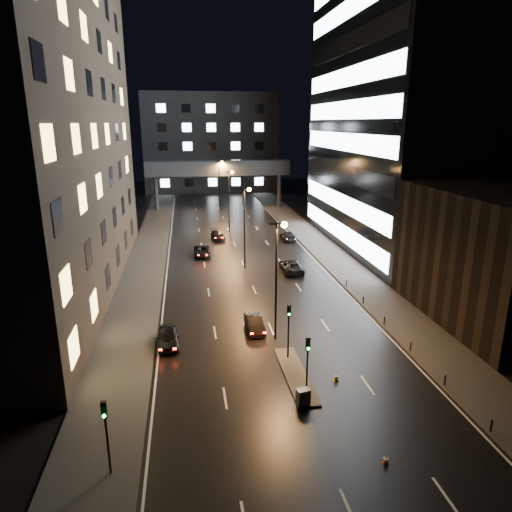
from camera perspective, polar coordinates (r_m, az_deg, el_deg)
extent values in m
plane|color=black|center=(69.19, -2.71, 1.53)|extent=(160.00, 160.00, 0.00)
cube|color=#383533|center=(64.22, -13.37, -0.01)|extent=(5.00, 110.00, 0.15)
cube|color=#383533|center=(66.90, 8.47, 0.92)|extent=(5.00, 110.00, 0.15)
cube|color=#2D2319|center=(52.89, -27.13, 17.18)|extent=(15.00, 48.00, 40.00)
cube|color=black|center=(46.14, 27.43, -0.19)|extent=(10.00, 18.00, 12.00)
cube|color=black|center=(70.41, 19.39, 19.42)|extent=(20.00, 36.00, 45.00)
cube|color=#333335|center=(124.83, -5.76, 13.90)|extent=(34.00, 14.00, 25.00)
cube|color=#333335|center=(97.21, -4.73, 10.88)|extent=(30.00, 3.00, 3.00)
cylinder|color=#333335|center=(97.74, -12.35, 7.64)|extent=(0.80, 0.80, 7.00)
cylinder|color=#333335|center=(99.59, 2.89, 8.15)|extent=(0.80, 0.80, 7.00)
cube|color=#383533|center=(34.31, 4.95, -14.58)|extent=(1.60, 8.00, 0.15)
cylinder|color=black|center=(35.57, 4.06, -10.02)|extent=(0.12, 0.12, 3.50)
cube|color=black|center=(34.65, 4.13, -6.76)|extent=(0.28, 0.22, 0.90)
sphere|color=#0CFF33|center=(34.63, 4.18, -7.27)|extent=(0.18, 0.18, 0.18)
cylinder|color=black|center=(30.89, 6.38, -14.47)|extent=(0.12, 0.12, 3.50)
cube|color=black|center=(29.82, 6.52, -10.84)|extent=(0.28, 0.22, 0.90)
sphere|color=#0CFF33|center=(29.83, 6.57, -11.44)|extent=(0.18, 0.18, 0.18)
cylinder|color=black|center=(26.36, -18.01, -21.74)|extent=(0.12, 0.12, 3.50)
cube|color=black|center=(25.09, -18.47, -17.76)|extent=(0.28, 0.22, 0.90)
sphere|color=#0CFF33|center=(25.13, -18.46, -18.47)|extent=(0.18, 0.18, 0.18)
cylinder|color=black|center=(31.85, 27.33, -18.43)|extent=(0.12, 0.12, 0.90)
cylinder|color=black|center=(35.28, 22.54, -14.24)|extent=(0.12, 0.12, 0.90)
cylinder|color=black|center=(39.05, 18.76, -10.76)|extent=(0.12, 0.12, 0.90)
cylinder|color=black|center=(43.07, 15.74, -7.87)|extent=(0.12, 0.12, 0.90)
cylinder|color=black|center=(47.28, 13.27, -5.47)|extent=(0.12, 0.12, 0.90)
cylinder|color=black|center=(51.63, 11.23, -3.46)|extent=(0.12, 0.12, 0.90)
cylinder|color=black|center=(37.44, 2.52, -3.45)|extent=(0.18, 0.18, 10.00)
cylinder|color=black|center=(36.06, 2.62, 4.05)|extent=(1.20, 0.12, 0.12)
sphere|color=#FF9E38|center=(36.20, 3.55, 3.92)|extent=(0.50, 0.50, 0.50)
cylinder|color=black|center=(56.42, -1.45, 3.36)|extent=(0.18, 0.18, 10.00)
cylinder|color=black|center=(55.51, -1.49, 8.40)|extent=(1.20, 0.12, 0.12)
sphere|color=#FF9E38|center=(55.60, -0.87, 8.31)|extent=(0.50, 0.50, 0.50)
cylinder|color=black|center=(75.92, -3.42, 6.71)|extent=(0.18, 0.18, 10.00)
cylinder|color=black|center=(75.25, -3.48, 10.47)|extent=(1.20, 0.12, 0.12)
sphere|color=#FF9E38|center=(75.31, -3.02, 10.41)|extent=(0.50, 0.50, 0.50)
cylinder|color=black|center=(95.63, -4.59, 8.68)|extent=(0.18, 0.18, 10.00)
cylinder|color=black|center=(95.09, -4.66, 11.67)|extent=(1.20, 0.12, 0.12)
sphere|color=#FF9E38|center=(95.15, -4.29, 11.62)|extent=(0.50, 0.50, 0.50)
imported|color=black|center=(38.71, -10.91, -9.93)|extent=(1.89, 4.32, 1.45)
imported|color=black|center=(40.62, -0.19, -8.45)|extent=(1.48, 3.90, 1.27)
imported|color=black|center=(63.10, -6.77, 0.59)|extent=(2.21, 4.71, 1.30)
imported|color=black|center=(72.08, -4.78, 2.63)|extent=(2.22, 4.59, 1.29)
imported|color=black|center=(56.13, 4.43, -1.27)|extent=(2.51, 5.28, 1.45)
imported|color=black|center=(71.35, 4.03, 2.52)|extent=(1.91, 4.61, 1.33)
cube|color=#555558|center=(30.86, 5.91, -17.12)|extent=(0.93, 0.71, 1.09)
cone|color=orange|center=(33.97, 10.00, -14.73)|extent=(0.44, 0.44, 0.55)
cone|color=#FF440D|center=(27.72, 15.91, -23.31)|extent=(0.42, 0.42, 0.51)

